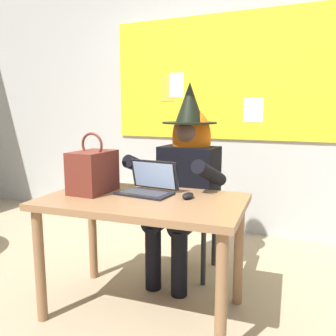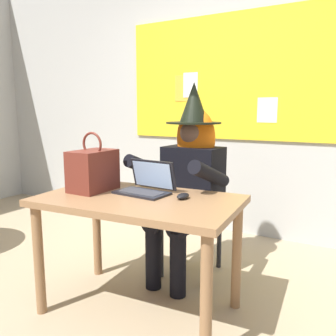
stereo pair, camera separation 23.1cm
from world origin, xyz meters
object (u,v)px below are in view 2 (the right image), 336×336
at_px(computer_mouse, 183,196).
at_px(handbag, 93,170).
at_px(desk_main, 139,214).
at_px(laptop, 146,186).
at_px(chair_at_desk, 195,206).
at_px(person_costumed, 189,172).

height_order(computer_mouse, handbag, handbag).
distance_m(desk_main, handbag, 0.43).
bearing_deg(laptop, chair_at_desk, 87.91).
xyz_separation_m(computer_mouse, handbag, (-0.60, -0.09, 0.12)).
bearing_deg(laptop, desk_main, -73.83).
xyz_separation_m(person_costumed, computer_mouse, (0.20, -0.49, -0.05)).
relative_size(desk_main, computer_mouse, 11.87).
height_order(chair_at_desk, handbag, handbag).
bearing_deg(chair_at_desk, laptop, -10.57).
bearing_deg(person_costumed, computer_mouse, 25.61).
bearing_deg(computer_mouse, desk_main, -156.85).
height_order(desk_main, chair_at_desk, chair_at_desk).
xyz_separation_m(chair_at_desk, handbag, (-0.40, -0.70, 0.35)).
relative_size(desk_main, person_costumed, 0.86).
distance_m(desk_main, chair_at_desk, 0.72).
relative_size(desk_main, handbag, 3.26).
xyz_separation_m(person_costumed, handbag, (-0.40, -0.58, 0.07)).
height_order(person_costumed, laptop, person_costumed).
bearing_deg(chair_at_desk, handbag, -33.69).
distance_m(laptop, computer_mouse, 0.27).
distance_m(person_costumed, laptop, 0.47).
height_order(desk_main, laptop, laptop).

